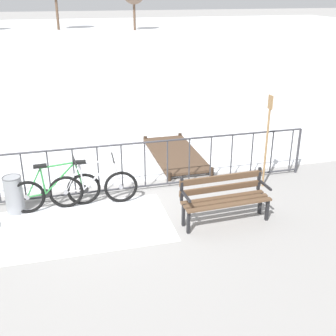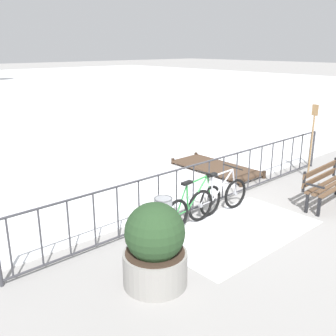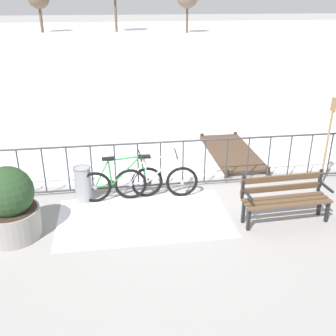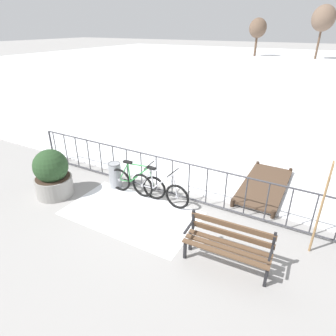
% 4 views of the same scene
% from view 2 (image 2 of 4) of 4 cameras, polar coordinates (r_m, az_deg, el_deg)
% --- Properties ---
extents(ground_plane, '(160.00, 160.00, 0.00)m').
position_cam_2_polar(ground_plane, '(8.71, 5.88, -5.60)').
color(ground_plane, gray).
extents(snow_patch, '(3.20, 1.82, 0.01)m').
position_cam_2_polar(snow_patch, '(7.68, 10.14, -9.05)').
color(snow_patch, white).
rests_on(snow_patch, ground).
extents(railing_fence, '(9.06, 0.06, 1.07)m').
position_cam_2_polar(railing_fence, '(8.50, 5.99, -2.13)').
color(railing_fence, '#38383D').
rests_on(railing_fence, ground).
extents(bicycle_near_railing, '(1.71, 0.52, 0.97)m').
position_cam_2_polar(bicycle_near_railing, '(7.73, 3.84, -5.63)').
color(bicycle_near_railing, black).
rests_on(bicycle_near_railing, ground).
extents(bicycle_second, '(1.71, 0.52, 0.97)m').
position_cam_2_polar(bicycle_second, '(8.21, 7.42, -4.34)').
color(bicycle_second, black).
rests_on(bicycle_second, ground).
extents(park_bench, '(1.62, 0.55, 0.89)m').
position_cam_2_polar(park_bench, '(9.32, 22.15, -1.91)').
color(park_bench, brown).
rests_on(park_bench, ground).
extents(planter_with_shrub, '(0.95, 0.95, 1.28)m').
position_cam_2_polar(planter_with_shrub, '(5.75, -1.93, -11.55)').
color(planter_with_shrub, gray).
rests_on(planter_with_shrub, ground).
extents(trash_bin, '(0.35, 0.35, 0.73)m').
position_cam_2_polar(trash_bin, '(7.29, -0.69, -7.03)').
color(trash_bin, gray).
rests_on(trash_bin, ground).
extents(oar_upright, '(0.04, 0.16, 1.98)m').
position_cam_2_polar(oar_upright, '(10.83, 20.38, 4.30)').
color(oar_upright, '#937047').
rests_on(oar_upright, ground).
extents(wooden_dock, '(1.10, 2.64, 0.20)m').
position_cam_2_polar(wooden_dock, '(11.09, 7.06, 0.12)').
color(wooden_dock, '#4C3828').
rests_on(wooden_dock, ground).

